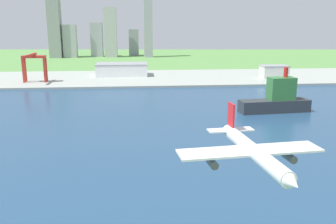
% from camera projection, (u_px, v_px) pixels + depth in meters
% --- Properties ---
extents(ground_plane, '(2400.00, 2400.00, 0.00)m').
position_uv_depth(ground_plane, '(172.00, 114.00, 296.75)').
color(ground_plane, '#598E47').
extents(water_bay, '(840.00, 360.00, 0.15)m').
position_uv_depth(water_bay, '(181.00, 136.00, 238.68)').
color(water_bay, navy).
rests_on(water_bay, ground).
extents(industrial_pier, '(840.00, 140.00, 2.50)m').
position_uv_depth(industrial_pier, '(157.00, 78.00, 480.29)').
color(industrial_pier, '#98A096').
rests_on(industrial_pier, ground).
extents(airplane_landing, '(36.42, 38.76, 11.94)m').
position_uv_depth(airplane_landing, '(253.00, 151.00, 88.18)').
color(airplane_landing, silver).
extents(container_barge, '(59.27, 19.53, 36.63)m').
position_uv_depth(container_barge, '(277.00, 100.00, 300.24)').
color(container_barge, '#2D3338').
rests_on(container_barge, water_bay).
extents(port_crane_red, '(26.82, 39.11, 34.21)m').
position_uv_depth(port_crane_red, '(34.00, 61.00, 431.29)').
color(port_crane_red, '#B72D23').
rests_on(port_crane_red, industrial_pier).
extents(warehouse_main, '(67.90, 38.54, 16.38)m').
position_uv_depth(warehouse_main, '(122.00, 69.00, 490.49)').
color(warehouse_main, white).
rests_on(warehouse_main, industrial_pier).
extents(warehouse_annex, '(33.11, 22.67, 16.18)m').
position_uv_depth(warehouse_annex, '(274.00, 72.00, 468.71)').
color(warehouse_annex, silver).
rests_on(warehouse_annex, industrial_pier).
extents(distant_skyline, '(213.34, 59.01, 154.78)m').
position_uv_depth(distant_skyline, '(94.00, 29.00, 767.23)').
color(distant_skyline, gray).
rests_on(distant_skyline, ground).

